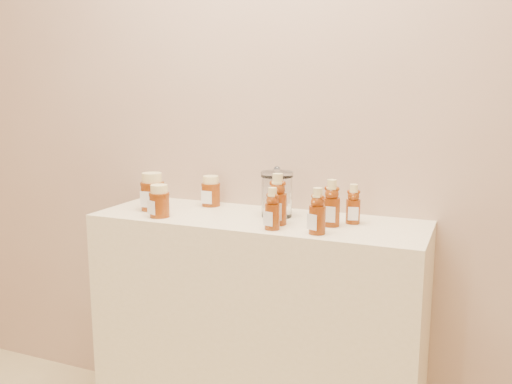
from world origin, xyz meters
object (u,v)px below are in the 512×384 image
at_px(bear_bottle_back_left, 278,196).
at_px(glass_canister, 277,192).
at_px(display_table, 257,335).
at_px(honey_jar_left, 152,192).
at_px(bear_bottle_front_left, 272,206).

height_order(bear_bottle_back_left, glass_canister, bear_bottle_back_left).
bearing_deg(glass_canister, bear_bottle_back_left, -68.33).
distance_m(display_table, bear_bottle_back_left, 0.56).
bearing_deg(glass_canister, honey_jar_left, -170.67).
relative_size(bear_bottle_back_left, glass_canister, 1.11).
xyz_separation_m(bear_bottle_front_left, honey_jar_left, (-0.53, 0.10, -0.01)).
xyz_separation_m(display_table, glass_canister, (0.06, 0.05, 0.54)).
distance_m(display_table, bear_bottle_front_left, 0.56).
xyz_separation_m(honey_jar_left, glass_canister, (0.48, 0.08, 0.02)).
xyz_separation_m(display_table, honey_jar_left, (-0.42, -0.03, 0.52)).
relative_size(bear_bottle_back_left, bear_bottle_front_left, 1.26).
height_order(display_table, honey_jar_left, honey_jar_left).
bearing_deg(bear_bottle_front_left, honey_jar_left, -178.85).
distance_m(display_table, glass_canister, 0.54).
bearing_deg(bear_bottle_back_left, display_table, 142.29).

